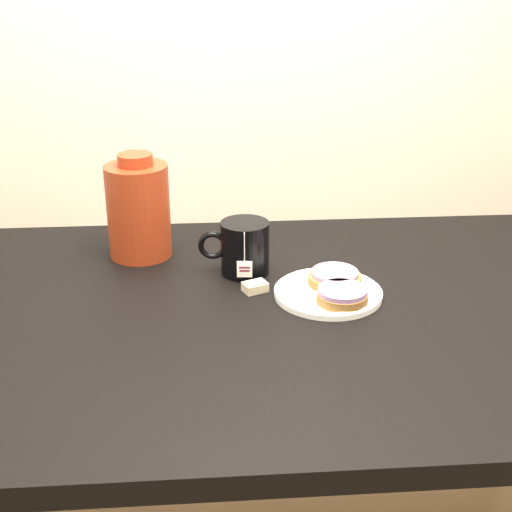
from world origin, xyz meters
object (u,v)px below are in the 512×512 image
(bagel_front, at_px, (342,295))
(table, at_px, (281,346))
(plate, at_px, (328,292))
(mug, at_px, (244,247))
(bagel_package, at_px, (138,209))
(bagel_back, at_px, (335,278))
(teabag_pouch, at_px, (255,287))

(bagel_front, bearing_deg, table, 175.97)
(bagel_front, bearing_deg, plate, 109.52)
(mug, distance_m, bagel_package, 0.25)
(bagel_back, height_order, bagel_front, same)
(teabag_pouch, bearing_deg, mug, 100.47)
(table, bearing_deg, mug, 110.71)
(table, xyz_separation_m, bagel_front, (0.11, -0.01, 0.11))
(mug, height_order, teabag_pouch, mug)
(plate, bearing_deg, bagel_back, 59.08)
(bagel_back, relative_size, mug, 0.96)
(bagel_back, bearing_deg, plate, -120.92)
(table, bearing_deg, plate, 23.56)
(bagel_back, xyz_separation_m, bagel_package, (-0.39, 0.20, 0.08))
(bagel_front, relative_size, bagel_package, 0.60)
(table, height_order, teabag_pouch, teabag_pouch)
(table, distance_m, bagel_package, 0.43)
(bagel_front, height_order, mug, mug)
(mug, height_order, bagel_package, bagel_package)
(bagel_package, bearing_deg, bagel_back, -27.25)
(bagel_package, bearing_deg, plate, -31.69)
(plate, height_order, bagel_front, bagel_front)
(plate, relative_size, bagel_package, 0.92)
(table, height_order, bagel_back, bagel_back)
(mug, bearing_deg, teabag_pouch, -75.06)
(bagel_front, xyz_separation_m, mug, (-0.17, 0.17, 0.03))
(table, relative_size, mug, 9.48)
(bagel_package, bearing_deg, bagel_front, -35.58)
(bagel_back, distance_m, bagel_package, 0.44)
(table, xyz_separation_m, mug, (-0.06, 0.16, 0.14))
(plate, xyz_separation_m, mug, (-0.15, 0.12, 0.05))
(plate, distance_m, bagel_front, 0.05)
(bagel_back, bearing_deg, teabag_pouch, 179.43)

